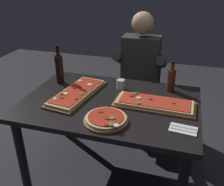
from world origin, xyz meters
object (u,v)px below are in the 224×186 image
Objects in this scene: tumbler_near_camera at (121,85)px; seated_diner at (140,70)px; pizza_rectangular_left at (77,93)px; diner_chair at (140,88)px; wine_bottle_dark at (171,79)px; dining_table at (110,111)px; pizza_rectangular_front at (154,103)px; oil_bottle_amber at (59,68)px; pizza_round_far at (106,119)px.

tumbler_near_camera is 0.06× the size of seated_diner.
diner_chair is at bearing 64.20° from pizza_rectangular_left.
wine_bottle_dark is 0.20× the size of seated_diner.
dining_table is at bearing -97.65° from seated_diner.
pizza_rectangular_front is at bearing -34.48° from tumbler_near_camera.
pizza_rectangular_left is (-0.30, 0.03, 0.12)m from dining_table.
dining_table is 0.88m from diner_chair.
wine_bottle_dark reaches higher than tumbler_near_camera.
diner_chair is at bearing 44.10° from oil_bottle_amber.
pizza_round_far is 3.67× the size of tumbler_near_camera.
dining_table is 2.13× the size of pizza_rectangular_left.
pizza_rectangular_front is 2.35× the size of wine_bottle_dark.
wine_bottle_dark reaches higher than dining_table.
oil_bottle_amber reaches higher than diner_chair.
pizza_rectangular_front is 1.76× the size of oil_bottle_amber.
oil_bottle_amber is at bearing 139.56° from pizza_round_far.
seated_diner is (0.08, 0.48, -0.04)m from tumbler_near_camera.
wine_bottle_dark is 0.31× the size of diner_chair.
diner_chair is at bearing 106.76° from pizza_rectangular_front.
diner_chair reaches higher than dining_table.
pizza_round_far is at bearing -78.91° from dining_table.
diner_chair is (0.40, 0.83, -0.27)m from pizza_rectangular_left.
tumbler_near_camera is (-0.42, -0.08, -0.07)m from wine_bottle_dark.
pizza_rectangular_front is at bearing -70.60° from seated_diner.
oil_bottle_amber reaches higher than tumbler_near_camera.
wine_bottle_dark reaches higher than pizza_round_far.
pizza_rectangular_left is at bearing -119.48° from seated_diner.
oil_bottle_amber is (-1.00, -0.11, 0.03)m from wine_bottle_dark.
wine_bottle_dark is at bearing 22.39° from pizza_rectangular_left.
tumbler_near_camera reaches higher than pizza_round_far.
diner_chair reaches higher than pizza_rectangular_left.
pizza_round_far is at bearing -86.08° from tumbler_near_camera.
pizza_rectangular_front is at bearing -12.48° from oil_bottle_amber.
seated_diner reaches higher than pizza_rectangular_left.
pizza_rectangular_front is 0.72× the size of diner_chair.
seated_diner reaches higher than diner_chair.
seated_diner is at bearing 38.12° from oil_bottle_amber.
diner_chair is (-0.35, 0.52, -0.36)m from wine_bottle_dark.
pizza_rectangular_left is at bearing -38.17° from oil_bottle_amber.
oil_bottle_amber is 0.84m from seated_diner.
pizza_rectangular_left is 0.81m from wine_bottle_dark.
pizza_round_far is at bearing -41.94° from pizza_rectangular_left.
tumbler_near_camera is at bearing 34.73° from pizza_rectangular_left.
pizza_rectangular_front is at bearing -107.21° from wine_bottle_dark.
pizza_round_far is 1.18× the size of wine_bottle_dark.
wine_bottle_dark reaches higher than pizza_rectangular_left.
pizza_rectangular_front is 0.75m from seated_diner.
oil_bottle_amber is (-0.25, 0.20, 0.12)m from pizza_rectangular_left.
pizza_rectangular_left is 0.81m from seated_diner.
tumbler_near_camera reaches higher than pizza_rectangular_front.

